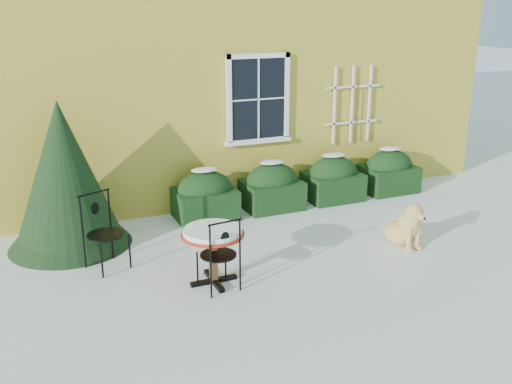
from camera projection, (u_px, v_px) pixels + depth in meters
name	position (u px, v px, depth m)	size (l,w,h in m)	color
ground	(284.00, 273.00, 8.01)	(80.00, 80.00, 0.00)	white
house	(152.00, 23.00, 13.13)	(12.40, 8.40, 6.40)	gold
hedge_row	(303.00, 183.00, 10.74)	(4.95, 0.80, 0.91)	black
evergreen_shrub	(66.00, 189.00, 8.69)	(1.88, 1.88, 2.28)	black
bistro_table	(213.00, 238.00, 7.53)	(0.84, 0.84, 0.78)	black
patio_chair_near	(220.00, 254.00, 7.40)	(0.50, 0.49, 1.01)	black
patio_chair_far	(104.00, 231.00, 8.04)	(0.63, 0.63, 1.09)	black
dog	(406.00, 228.00, 8.84)	(0.52, 0.85, 0.75)	#DBB062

